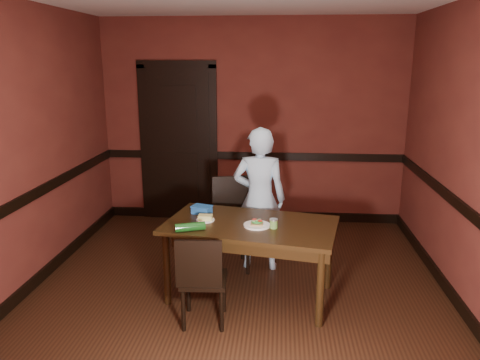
% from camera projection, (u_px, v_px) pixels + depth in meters
% --- Properties ---
extents(floor, '(4.00, 4.50, 0.01)m').
position_uv_depth(floor, '(237.00, 298.00, 4.37)').
color(floor, black).
rests_on(floor, ground).
extents(wall_back, '(4.00, 0.02, 2.70)m').
position_uv_depth(wall_back, '(253.00, 122.00, 6.20)').
color(wall_back, '#5A221B').
rests_on(wall_back, ground).
extents(wall_front, '(4.00, 0.02, 2.70)m').
position_uv_depth(wall_front, '(183.00, 270.00, 1.87)').
color(wall_front, '#5A221B').
rests_on(wall_front, ground).
extents(wall_left, '(0.02, 4.50, 2.70)m').
position_uv_depth(wall_left, '(15.00, 153.00, 4.20)').
color(wall_left, '#5A221B').
rests_on(wall_left, ground).
extents(wall_right, '(0.02, 4.50, 2.70)m').
position_uv_depth(wall_right, '(477.00, 161.00, 3.87)').
color(wall_right, '#5A221B').
rests_on(wall_right, ground).
extents(dado_back, '(4.00, 0.03, 0.10)m').
position_uv_depth(dado_back, '(252.00, 156.00, 6.30)').
color(dado_back, black).
rests_on(dado_back, ground).
extents(dado_left, '(0.03, 4.50, 0.10)m').
position_uv_depth(dado_left, '(23.00, 200.00, 4.32)').
color(dado_left, black).
rests_on(dado_left, ground).
extents(dado_right, '(0.03, 4.50, 0.10)m').
position_uv_depth(dado_right, '(468.00, 212.00, 3.98)').
color(dado_right, black).
rests_on(dado_right, ground).
extents(baseboard_back, '(4.00, 0.03, 0.12)m').
position_uv_depth(baseboard_back, '(252.00, 215.00, 6.51)').
color(baseboard_back, black).
rests_on(baseboard_back, ground).
extents(baseboard_left, '(0.03, 4.50, 0.12)m').
position_uv_depth(baseboard_left, '(33.00, 283.00, 4.53)').
color(baseboard_left, black).
rests_on(baseboard_left, ground).
extents(baseboard_right, '(0.03, 4.50, 0.12)m').
position_uv_depth(baseboard_right, '(457.00, 301.00, 4.19)').
color(baseboard_right, black).
rests_on(baseboard_right, ground).
extents(door, '(1.05, 0.07, 2.20)m').
position_uv_depth(door, '(179.00, 141.00, 6.32)').
color(door, black).
rests_on(door, ground).
extents(dining_table, '(1.67, 1.13, 0.72)m').
position_uv_depth(dining_table, '(250.00, 260.00, 4.34)').
color(dining_table, black).
rests_on(dining_table, floor).
extents(chair_far, '(0.54, 0.54, 0.96)m').
position_uv_depth(chair_far, '(227.00, 225.00, 4.90)').
color(chair_far, black).
rests_on(chair_far, floor).
extents(chair_near, '(0.39, 0.39, 0.80)m').
position_uv_depth(chair_near, '(204.00, 278.00, 3.90)').
color(chair_near, black).
rests_on(chair_near, floor).
extents(person, '(0.56, 0.38, 1.51)m').
position_uv_depth(person, '(259.00, 199.00, 4.86)').
color(person, '#B1DAF3').
rests_on(person, floor).
extents(sandwich_plate, '(0.24, 0.24, 0.06)m').
position_uv_depth(sandwich_plate, '(257.00, 224.00, 4.17)').
color(sandwich_plate, white).
rests_on(sandwich_plate, dining_table).
extents(sauce_jar, '(0.07, 0.07, 0.09)m').
position_uv_depth(sauce_jar, '(274.00, 223.00, 4.12)').
color(sauce_jar, '#5E8F3D').
rests_on(sauce_jar, dining_table).
extents(cheese_saucer, '(0.17, 0.17, 0.05)m').
position_uv_depth(cheese_saucer, '(205.00, 218.00, 4.32)').
color(cheese_saucer, white).
rests_on(cheese_saucer, dining_table).
extents(food_tub, '(0.22, 0.18, 0.08)m').
position_uv_depth(food_tub, '(202.00, 210.00, 4.51)').
color(food_tub, '#2563B6').
rests_on(food_tub, dining_table).
extents(wrapped_veg, '(0.27, 0.16, 0.07)m').
position_uv_depth(wrapped_veg, '(190.00, 227.00, 4.05)').
color(wrapped_veg, '#134413').
rests_on(wrapped_veg, dining_table).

